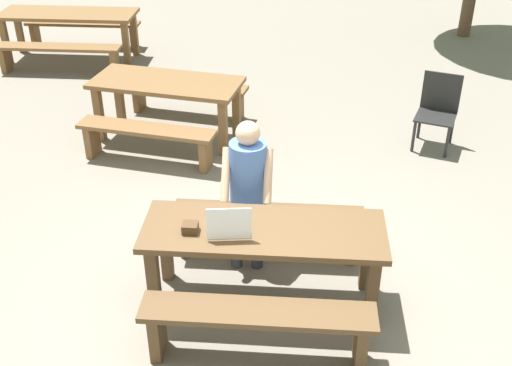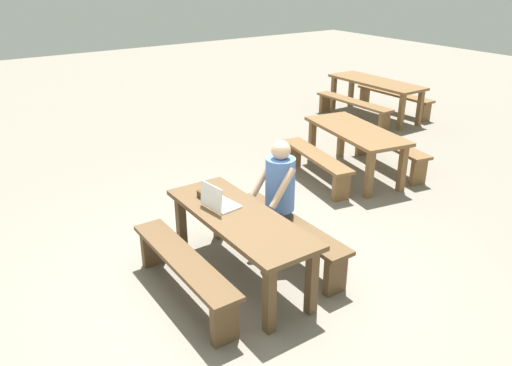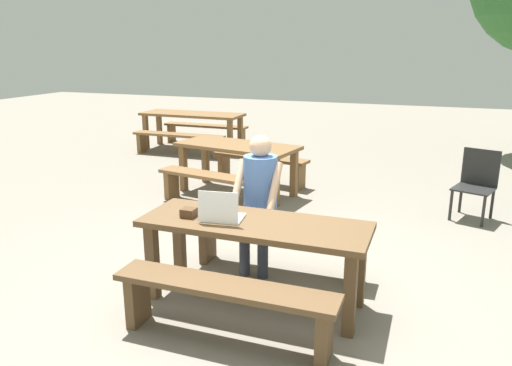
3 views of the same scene
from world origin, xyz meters
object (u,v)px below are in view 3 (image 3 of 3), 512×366
picnic_table_front (255,235)px  small_pouch (189,213)px  laptop (221,214)px  plastic_chair (476,183)px  person_seated (259,193)px  picnic_table_rear (237,152)px  picnic_table_mid (192,118)px

picnic_table_front → small_pouch: (-0.55, -0.08, 0.15)m
laptop → small_pouch: bearing=-7.5°
plastic_chair → laptop: bearing=-106.1°
laptop → plastic_chair: (2.09, 3.01, -0.33)m
laptop → person_seated: bearing=-104.3°
laptop → picnic_table_rear: (-1.08, 2.97, -0.17)m
person_seated → small_pouch: bearing=-119.2°
picnic_table_rear → picnic_table_front: bearing=-54.9°
picnic_table_front → laptop: bearing=-161.5°
laptop → plastic_chair: laptop is taller
small_pouch → picnic_table_rear: small_pouch is taller
plastic_chair → picnic_table_front: bearing=-103.5°
picnic_table_front → person_seated: 0.64m
picnic_table_front → picnic_table_rear: picnic_table_rear is taller
person_seated → picnic_table_mid: 5.88m
picnic_table_front → picnic_table_mid: size_ratio=0.89×
plastic_chair → picnic_table_rear: bearing=-160.7°
person_seated → picnic_table_front: bearing=-73.6°
picnic_table_mid → picnic_table_rear: 3.33m
person_seated → plastic_chair: size_ratio=1.53×
small_pouch → plastic_chair: size_ratio=0.14×
person_seated → picnic_table_rear: 2.58m
picnic_table_front → plastic_chair: plastic_chair is taller
picnic_table_mid → plastic_chair: bearing=-26.4°
plastic_chair → picnic_table_rear: 3.17m
plastic_chair → picnic_table_rear: (-3.17, -0.04, 0.16)m
person_seated → picnic_table_rear: person_seated is taller
laptop → picnic_table_mid: size_ratio=0.17×
laptop → picnic_table_mid: laptop is taller
person_seated → picnic_table_mid: person_seated is taller
small_pouch → picnic_table_mid: bearing=117.0°
small_pouch → picnic_table_rear: bearing=104.7°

